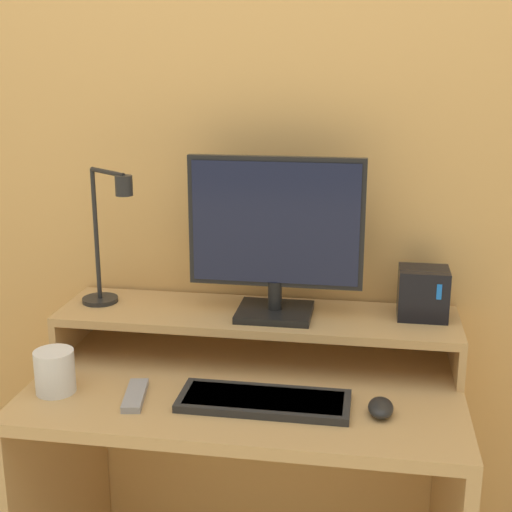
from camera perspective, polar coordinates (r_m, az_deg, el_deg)
wall_back at (r=1.94m, az=0.85°, el=7.21°), size 6.00×0.05×2.50m
desk at (r=1.89m, az=-0.78°, el=-16.63°), size 1.04×0.59×0.77m
monitor_shelf at (r=1.88m, az=0.05°, el=-5.10°), size 1.04×0.27×0.12m
monitor at (r=1.79m, az=1.56°, el=1.73°), size 0.44×0.17×0.41m
desk_lamp at (r=1.90m, az=-11.79°, el=1.12°), size 0.19×0.16×0.37m
router_dock at (r=1.86m, az=13.21°, el=-2.91°), size 0.13×0.11×0.13m
keyboard at (r=1.66m, az=0.64°, el=-11.49°), size 0.39×0.15×0.02m
mouse at (r=1.64m, az=9.95°, el=-11.86°), size 0.06×0.09×0.03m
remote_control at (r=1.71m, az=-9.64°, el=-10.94°), size 0.07×0.16×0.02m
mug at (r=1.77m, az=-15.80°, el=-8.88°), size 0.09×0.09×0.10m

